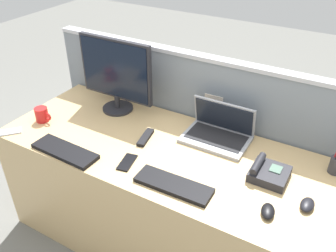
# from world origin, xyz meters

# --- Properties ---
(ground_plane) EXTENTS (10.00, 10.00, 0.00)m
(ground_plane) POSITION_xyz_m (0.00, 0.00, 0.00)
(ground_plane) COLOR slate
(desk) EXTENTS (1.92, 0.76, 0.74)m
(desk) POSITION_xyz_m (0.00, 0.00, 0.37)
(desk) COLOR tan
(desk) RESTS_ON ground_plane
(cubicle_divider) EXTENTS (2.08, 0.07, 1.15)m
(cubicle_divider) POSITION_xyz_m (-0.00, 0.42, 0.58)
(cubicle_divider) COLOR gray
(cubicle_divider) RESTS_ON ground_plane
(desktop_monitor) EXTENTS (0.51, 0.20, 0.47)m
(desktop_monitor) POSITION_xyz_m (-0.48, 0.23, 1.00)
(desktop_monitor) COLOR #232328
(desktop_monitor) RESTS_ON desk
(laptop) EXTENTS (0.37, 0.26, 0.21)m
(laptop) POSITION_xyz_m (0.22, 0.25, 0.79)
(laptop) COLOR #9EA0A8
(laptop) RESTS_ON desk
(desk_phone) EXTENTS (0.18, 0.18, 0.08)m
(desk_phone) POSITION_xyz_m (0.57, 0.05, 0.77)
(desk_phone) COLOR #232328
(desk_phone) RESTS_ON desk
(keyboard_main) EXTENTS (0.39, 0.13, 0.02)m
(keyboard_main) POSITION_xyz_m (0.20, -0.24, 0.75)
(keyboard_main) COLOR black
(keyboard_main) RESTS_ON desk
(keyboard_spare) EXTENTS (0.40, 0.14, 0.02)m
(keyboard_spare) POSITION_xyz_m (-0.45, -0.30, 0.75)
(keyboard_spare) COLOR black
(keyboard_spare) RESTS_ON desk
(computer_mouse_right_hand) EXTENTS (0.06, 0.10, 0.03)m
(computer_mouse_right_hand) POSITION_xyz_m (0.79, -0.06, 0.76)
(computer_mouse_right_hand) COLOR black
(computer_mouse_right_hand) RESTS_ON desk
(computer_mouse_left_hand) EXTENTS (0.08, 0.11, 0.03)m
(computer_mouse_left_hand) POSITION_xyz_m (0.65, -0.19, 0.76)
(computer_mouse_left_hand) COLOR black
(computer_mouse_left_hand) RESTS_ON desk
(pen_cup) EXTENTS (0.06, 0.06, 0.18)m
(pen_cup) POSITION_xyz_m (0.85, 0.26, 0.79)
(pen_cup) COLOR #333338
(pen_cup) RESTS_ON desk
(cell_phone_silver_slab) EXTENTS (0.13, 0.14, 0.01)m
(cell_phone_silver_slab) POSITION_xyz_m (-0.87, -0.32, 0.75)
(cell_phone_silver_slab) COLOR #B7BAC1
(cell_phone_silver_slab) RESTS_ON desk
(cell_phone_black_slab) EXTENTS (0.09, 0.15, 0.01)m
(cell_phone_black_slab) POSITION_xyz_m (-0.10, -0.21, 0.75)
(cell_phone_black_slab) COLOR black
(cell_phone_black_slab) RESTS_ON desk
(tv_remote) EXTENTS (0.08, 0.18, 0.02)m
(tv_remote) POSITION_xyz_m (-0.14, 0.03, 0.75)
(tv_remote) COLOR black
(tv_remote) RESTS_ON desk
(coffee_mug) EXTENTS (0.12, 0.08, 0.09)m
(coffee_mug) POSITION_xyz_m (-0.80, -0.12, 0.79)
(coffee_mug) COLOR red
(coffee_mug) RESTS_ON desk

